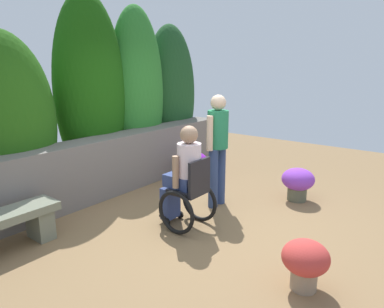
{
  "coord_description": "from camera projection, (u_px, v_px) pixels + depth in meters",
  "views": [
    {
      "loc": [
        -3.37,
        -2.48,
        2.02
      ],
      "look_at": [
        0.32,
        0.36,
        0.85
      ],
      "focal_mm": 32.65,
      "sensor_mm": 36.0,
      "label": 1
    }
  ],
  "objects": [
    {
      "name": "ground_plane",
      "position": [
        199.0,
        226.0,
        4.55
      ],
      "size": [
        11.72,
        11.72,
        0.0
      ],
      "primitive_type": "plane",
      "color": "olive"
    },
    {
      "name": "flower_pot_terracotta_by_wall",
      "position": [
        305.0,
        261.0,
        3.21
      ],
      "size": [
        0.44,
        0.44,
        0.48
      ],
      "color": "gray",
      "rests_on": "ground"
    },
    {
      "name": "hedge_backdrop",
      "position": [
        67.0,
        103.0,
        5.55
      ],
      "size": [
        6.29,
        1.18,
        3.2
      ],
      "color": "#274816",
      "rests_on": "ground"
    },
    {
      "name": "flower_pot_purple_near",
      "position": [
        196.0,
        167.0,
        6.22
      ],
      "size": [
        0.48,
        0.48,
        0.55
      ],
      "color": "#A34733",
      "rests_on": "ground"
    },
    {
      "name": "stone_retaining_wall",
      "position": [
        103.0,
        167.0,
        5.57
      ],
      "size": [
        5.61,
        0.47,
        0.94
      ],
      "primitive_type": "cube",
      "color": "slate",
      "rests_on": "ground"
    },
    {
      "name": "person_in_wheelchair",
      "position": [
        186.0,
        181.0,
        4.4
      ],
      "size": [
        0.53,
        0.66,
        1.33
      ],
      "rotation": [
        0.0,
        0.0,
        -0.17
      ],
      "color": "black",
      "rests_on": "ground"
    },
    {
      "name": "person_standing_companion",
      "position": [
        218.0,
        143.0,
        5.02
      ],
      "size": [
        0.49,
        0.3,
        1.64
      ],
      "rotation": [
        0.0,
        0.0,
        0.25
      ],
      "color": "navy",
      "rests_on": "ground"
    },
    {
      "name": "flower_pot_red_accent",
      "position": [
        298.0,
        182.0,
        5.36
      ],
      "size": [
        0.5,
        0.5,
        0.51
      ],
      "color": "#585A46",
      "rests_on": "ground"
    }
  ]
}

